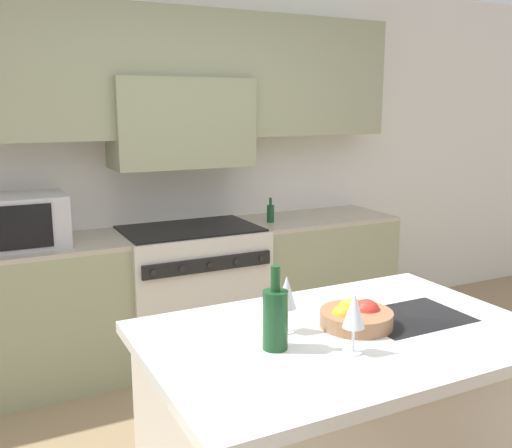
% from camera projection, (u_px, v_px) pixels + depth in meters
% --- Properties ---
extents(back_cabinetry, '(10.00, 0.46, 2.70)m').
position_uv_depth(back_cabinetry, '(174.00, 132.00, 4.05)').
color(back_cabinetry, silver).
rests_on(back_cabinetry, ground_plane).
extents(back_counter, '(3.24, 0.62, 0.92)m').
position_uv_depth(back_counter, '(190.00, 293.00, 4.06)').
color(back_counter, gray).
rests_on(back_counter, ground_plane).
extents(range_stove, '(0.96, 0.70, 0.94)m').
position_uv_depth(range_stove, '(191.00, 292.00, 4.04)').
color(range_stove, beige).
rests_on(range_stove, ground_plane).
extents(microwave, '(0.54, 0.43, 0.32)m').
position_uv_depth(microwave, '(20.00, 221.00, 3.45)').
color(microwave, '#B7B7BC').
rests_on(microwave, back_counter).
extents(kitchen_island, '(1.48, 0.97, 0.93)m').
position_uv_depth(kitchen_island, '(340.00, 442.00, 2.24)').
color(kitchen_island, beige).
rests_on(kitchen_island, ground_plane).
extents(wine_bottle, '(0.09, 0.09, 0.30)m').
position_uv_depth(wine_bottle, '(275.00, 318.00, 1.97)').
color(wine_bottle, '#194723').
rests_on(wine_bottle, kitchen_island).
extents(wine_glass_near, '(0.08, 0.08, 0.22)m').
position_uv_depth(wine_glass_near, '(354.00, 312.00, 1.93)').
color(wine_glass_near, white).
rests_on(wine_glass_near, kitchen_island).
extents(wine_glass_far, '(0.08, 0.08, 0.22)m').
position_uv_depth(wine_glass_far, '(287.00, 294.00, 2.11)').
color(wine_glass_far, white).
rests_on(wine_glass_far, kitchen_island).
extents(fruit_bowl, '(0.28, 0.28, 0.10)m').
position_uv_depth(fruit_bowl, '(356.00, 316.00, 2.19)').
color(fruit_bowl, '#996B47').
rests_on(fruit_bowl, kitchen_island).
extents(oil_bottle_on_counter, '(0.05, 0.05, 0.18)m').
position_uv_depth(oil_bottle_on_counter, '(270.00, 213.00, 4.20)').
color(oil_bottle_on_counter, '#194723').
rests_on(oil_bottle_on_counter, back_counter).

